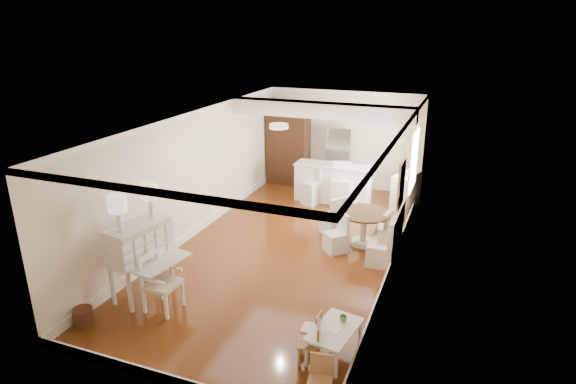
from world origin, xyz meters
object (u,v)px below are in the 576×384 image
Objects in this scene: dining_table at (364,229)px; kids_chair_c at (320,380)px; kids_table at (334,342)px; slip_chair_far at (333,215)px; pantry_cabinet at (288,146)px; bar_stool_right at (341,185)px; sideboard at (406,191)px; bar_stool_left at (310,187)px; secretary_bureau at (141,260)px; gustavian_armchair at (162,283)px; fridge at (350,160)px; kids_chair_b at (311,328)px; slip_chair_near at (336,233)px; kids_chair_a at (309,342)px; breakfast_counter at (333,183)px; wicker_basket at (83,317)px.

kids_chair_c is at bearing -84.00° from dining_table.
slip_chair_far is at bearing 106.24° from kids_table.
bar_stool_right is at bearing -34.71° from pantry_cabinet.
bar_stool_left is at bearing -148.16° from sideboard.
secretary_bureau is at bearing -132.60° from dining_table.
fridge is at bearing -8.98° from gustavian_armchair.
bar_stool_right is (-0.30, 1.75, 0.13)m from slip_chair_far.
kids_table is 7.46m from fridge.
kids_chair_b is 0.31× the size of fridge.
gustavian_armchair is 1.04× the size of sideboard.
slip_chair_near is at bearing -31.63° from gustavian_armchair.
bar_stool_left reaches higher than kids_table.
breakfast_counter is (-1.50, 6.47, 0.19)m from kids_chair_a.
kids_chair_b is (-0.40, 0.13, 0.05)m from kids_table.
wicker_basket is at bearing -169.73° from kids_table.
kids_table is 4.33m from slip_chair_far.
pantry_cabinet is at bearing 147.57° from breakfast_counter.
kids_chair_c is at bearing -85.56° from kids_table.
bar_stool_left reaches higher than kids_chair_a.
breakfast_counter reaches higher than kids_chair_a.
bar_stool_right reaches higher than kids_chair_a.
fridge is at bearing 102.44° from kids_table.
fridge is at bearing 83.56° from bar_stool_left.
breakfast_counter is at bearing -126.79° from slip_chair_far.
bar_stool_right is at bearing -86.20° from fridge.
sideboard is at bearing 68.44° from secretary_bureau.
kids_chair_c is 0.76× the size of slip_chair_near.
bar_stool_right is 0.51× the size of pantry_cabinet.
bar_stool_right reaches higher than breakfast_counter.
pantry_cabinet is at bearing 131.65° from dining_table.
kids_chair_c is 8.99m from pantry_cabinet.
bar_stool_right is at bearing 79.10° from secretary_bureau.
wicker_basket is 7.25m from breakfast_counter.
bar_stool_right is 1.22× the size of sideboard.
dining_table is at bearing -71.11° from fridge.
breakfast_counter is at bearing 120.02° from dining_table.
bar_stool_left is (1.31, 5.40, -0.19)m from secretary_bureau.
kids_table is 0.78× the size of bar_stool_right.
kids_chair_a reaches higher than wicker_basket.
sideboard is (4.05, 7.16, 0.31)m from wicker_basket.
pantry_cabinet is at bearing -176.89° from sideboard.
kids_table is at bearing 70.51° from kids_chair_b.
bar_stool_left is at bearing -109.14° from slip_chair_far.
kids_table is at bearing 53.40° from slip_chair_far.
secretary_bureau reaches higher than sideboard.
gustavian_armchair is 1.58× the size of kids_chair_c.
dining_table is at bearing 87.76° from kids_chair_c.
bar_stool_right reaches higher than kids_table.
kids_table is at bearing -90.33° from gustavian_armchair.
secretary_bureau is 6.10m from breakfast_counter.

